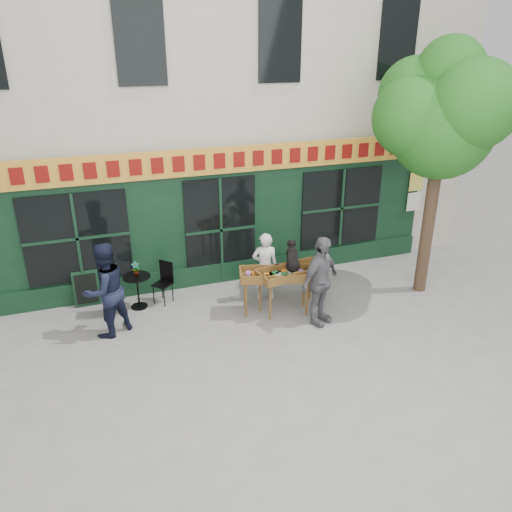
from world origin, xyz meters
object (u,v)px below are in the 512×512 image
Objects in this scene: bistro_table at (137,285)px; man_left at (105,290)px; book_cart_right at (292,275)px; dog at (293,256)px; woman at (265,267)px; man_right at (320,281)px; book_cart_center at (276,277)px.

man_left reaches higher than bistro_table.
book_cart_right is 2.07× the size of bistro_table.
dog is 0.31× the size of man_left.
dog is at bearing 132.76° from woman.
man_right is at bearing -76.54° from book_cart_right.
dog reaches higher than bistro_table.
man_right is (0.30, -0.75, 0.13)m from book_cart_right.
man_right is 3.97m from bistro_table.
woman is at bearing -11.25° from bistro_table.
book_cart_right is 0.82m from man_right.
book_cart_right is at bearing 136.07° from woman.
book_cart_right is (0.37, 0.01, 0.00)m from book_cart_center.
book_cart_center is 2.69× the size of dog.
man_left is at bearing -168.77° from book_cart_center.
dog is at bearing -115.44° from book_cart_right.
man_left is (-3.82, 0.35, -0.32)m from dog.
man_left is (-3.84, 0.29, 0.15)m from book_cart_right.
woman is 2.84m from bistro_table.
bistro_table is at bearing 122.20° from man_right.
man_right reaches higher than book_cart_center.
book_cart_right is at bearing 83.46° from man_right.
bistro_table is 1.22m from man_left.
man_left reaches higher than woman.
woman is at bearing 154.64° from man_left.
man_left reaches higher than man_right.
dog is 0.31× the size of man_right.
man_right is 4.27m from man_left.
book_cart_center is at bearing 143.95° from man_left.
woman is 3.49m from man_left.
book_cart_center is 1.02× the size of book_cart_right.
man_right is (0.67, -1.39, 0.16)m from woman.
dog is 0.93m from woman.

